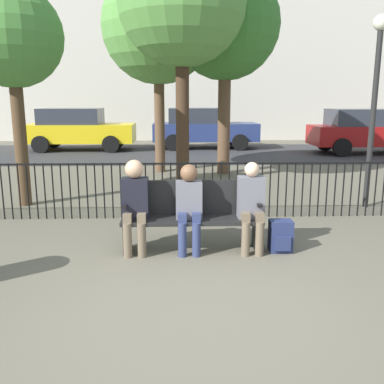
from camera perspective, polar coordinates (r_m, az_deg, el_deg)
The scene contains 16 objects.
ground_plane at distance 4.31m, azimuth 0.77°, elevation -15.13°, with size 80.00×80.00×0.00m, color #605B4C.
park_bench at distance 5.70m, azimuth -0.03°, elevation -2.81°, with size 1.84×0.45×0.92m.
seated_person_0 at distance 5.55m, azimuth -7.62°, elevation -1.16°, with size 0.34×0.39×1.23m.
seated_person_1 at distance 5.53m, azimuth -0.41°, elevation -1.52°, with size 0.34×0.39×1.17m.
seated_person_2 at distance 5.61m, azimuth 7.92°, elevation -1.43°, with size 0.34×0.39×1.19m.
backpack at distance 5.79m, azimuth 11.74°, elevation -5.81°, with size 0.29×0.26×0.42m.
fence_railing at distance 7.18m, azimuth -0.58°, elevation 0.89°, with size 9.01×0.03×0.95m.
tree_0 at distance 8.61m, azimuth -22.91°, elevation 18.35°, with size 1.80×1.80×3.97m.
tree_1 at distance 11.66m, azimuth 4.48°, elevation 21.20°, with size 2.77×2.77×5.21m.
tree_2 at distance 10.10m, azimuth -1.35°, elevation 24.06°, with size 2.83×2.83×5.48m.
tree_3 at distance 11.93m, azimuth -4.54°, elevation 21.06°, with size 2.95×2.95×5.30m.
lamp_post at distance 8.47m, azimuth 23.33°, elevation 13.34°, with size 0.28×0.28×3.41m.
street_surface at distance 15.94m, azimuth -1.31°, elevation 5.20°, with size 24.00×6.00×0.01m.
parked_car_0 at distance 17.43m, azimuth -15.00°, elevation 8.17°, with size 4.20×1.94×1.62m.
parked_car_1 at distance 17.08m, azimuth 22.28°, elevation 7.60°, with size 4.20×1.94×1.62m.
parked_car_2 at distance 17.53m, azimuth 1.48°, elevation 8.60°, with size 4.20×1.94×1.62m.
Camera 1 is at (-0.19, -3.81, 1.99)m, focal length 40.00 mm.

